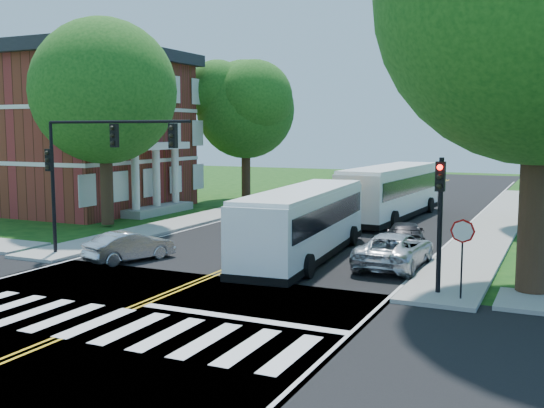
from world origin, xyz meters
The scene contains 21 objects.
ground centered at (0.00, 0.00, 0.00)m, with size 140.00×140.00×0.00m, color #0F3F10.
road centered at (0.00, 18.00, 0.01)m, with size 14.00×96.00×0.01m, color black.
cross_road centered at (0.00, 0.00, 0.01)m, with size 60.00×12.00×0.01m, color black.
center_line centered at (0.00, 22.00, 0.01)m, with size 0.36×70.00×0.01m, color gold.
edge_line_w centered at (-6.80, 22.00, 0.01)m, with size 0.12×70.00×0.01m, color silver.
edge_line_e centered at (6.80, 22.00, 0.01)m, with size 0.12×70.00×0.01m, color silver.
crosswalk centered at (0.00, -0.50, 0.02)m, with size 12.60×3.00×0.01m, color silver.
stop_bar centered at (3.50, 1.60, 0.02)m, with size 6.60×0.40×0.01m, color silver.
sidewalk_nw centered at (-8.30, 25.00, 0.07)m, with size 2.60×40.00×0.15m, color gray.
sidewalk_ne centered at (8.30, 25.00, 0.07)m, with size 2.60×40.00×0.15m, color gray.
tree_west_near centered at (-11.50, 14.00, 7.53)m, with size 8.00×8.00×11.40m.
tree_west_far centered at (-11.00, 30.00, 7.00)m, with size 7.60×7.60×10.67m.
brick_building centered at (-21.95, 20.00, 5.42)m, with size 20.00×13.00×10.80m.
signal_nw centered at (-5.86, 6.43, 4.38)m, with size 7.15×0.46×5.66m.
signal_ne centered at (8.20, 6.44, 2.96)m, with size 0.30×0.46×4.40m.
stop_sign centered at (9.00, 5.98, 2.03)m, with size 0.76×0.08×2.53m.
bus_lead centered at (1.89, 10.38, 1.57)m, with size 3.45×11.58×2.95m.
bus_follow centered at (2.15, 23.93, 1.71)m, with size 3.53×12.59×3.22m.
hatchback centered at (-4.46, 6.83, 0.63)m, with size 1.31×3.75×1.23m, color #BABBC1.
suv centered at (5.81, 10.28, 0.70)m, with size 2.29×4.98×1.38m, color silver.
dark_sedan centered at (5.19, 14.75, 0.60)m, with size 1.65×4.07×1.18m, color black.
Camera 1 is at (11.87, -14.20, 5.42)m, focal length 42.00 mm.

